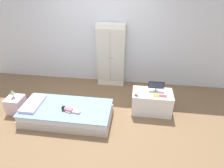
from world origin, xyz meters
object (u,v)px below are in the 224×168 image
Objects in this scene: rocking_horse_toy at (136,94)px; book_red at (163,96)px; bed at (67,113)px; doll at (67,109)px; wardrobe at (111,56)px; tv_monitor at (156,85)px; book_orange at (156,95)px; nightstand at (16,105)px; tv_stand at (152,102)px; table_lamp at (12,92)px.

rocking_horse_toy is 0.67× the size of book_red.
doll reaches higher than bed.
tv_monitor is (1.08, -0.97, -0.19)m from wardrobe.
rocking_horse_toy is (1.31, 0.42, 0.19)m from doll.
doll is 1.21× the size of tv_monitor.
rocking_horse_toy is 0.40m from book_orange.
doll is at bearing -9.03° from nightstand.
rocking_horse_toy is (-0.33, -0.16, 0.29)m from tv_stand.
tv_monitor reaches higher than book_red.
bed is at bearing -163.91° from tv_stand.
wardrobe is 1.70m from book_red.
nightstand is at bearing 0.00° from table_lamp.
rocking_horse_toy is (1.37, 0.33, 0.38)m from bed.
bed is 5.55× the size of tv_monitor.
tv_stand is at bearing 26.31° from rocking_horse_toy.
tv_stand is 0.33m from book_red.
tv_monitor is (0.06, 0.08, 0.37)m from tv_stand.
wardrobe is (1.85, 1.45, 0.62)m from nightstand.
doll is at bearing -162.05° from rocking_horse_toy.
book_red is at bearing -55.23° from tv_monitor.
tv_monitor is 0.26m from book_red.
tv_monitor reaches higher than doll.
book_orange reaches higher than tv_stand.
tv_stand is 5.17× the size of book_red.
tv_stand is (2.87, 0.40, -0.25)m from table_lamp.
doll is 1.85m from tv_monitor.
book_orange is at bearing 5.63° from table_lamp.
bed is 1.81m from wardrobe.
tv_monitor reaches higher than table_lamp.
rocking_horse_toy is at bearing -173.68° from book_red.
wardrobe is at bearing 65.96° from bed.
bed is 1.78m from tv_stand.
doll is 3.33× the size of book_orange.
table_lamp is 2.37m from wardrobe.
table_lamp reaches higher than book_red.
tv_monitor is at bearing 9.24° from table_lamp.
wardrobe is 9.98× the size of book_red.
table_lamp is at bearing -174.37° from book_orange.
nightstand is at bearing -170.76° from tv_monitor.
tv_monitor is (1.71, 0.67, 0.27)m from doll.
book_red is at bearing -43.85° from wardrobe.
wardrobe reaches higher than bed.
rocking_horse_toy reaches higher than doll.
table_lamp is at bearing -174.60° from book_red.
tv_stand is 2.56× the size of tv_monitor.
table_lamp is at bearing 175.24° from bed.
rocking_horse_toy is at bearing 5.20° from table_lamp.
tv_monitor is (1.77, 0.57, 0.46)m from bed.
book_red is (1.90, 0.39, 0.34)m from bed.
doll is (0.06, -0.10, 0.19)m from bed.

